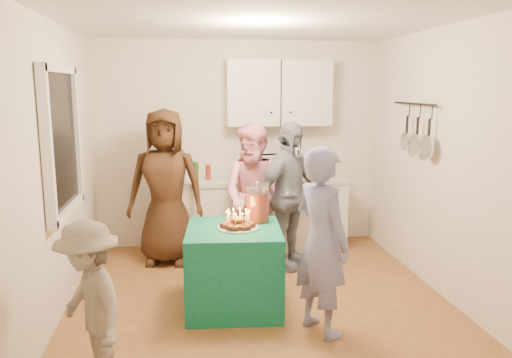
{
  "coord_description": "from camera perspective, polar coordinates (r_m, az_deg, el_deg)",
  "views": [
    {
      "loc": [
        -0.67,
        -4.33,
        2.02
      ],
      "look_at": [
        0.0,
        0.35,
        1.15
      ],
      "focal_mm": 35.0,
      "sensor_mm": 36.0,
      "label": 1
    }
  ],
  "objects": [
    {
      "name": "floor",
      "position": [
        4.83,
        0.61,
        -14.31
      ],
      "size": [
        4.0,
        4.0,
        0.0
      ],
      "primitive_type": "plane",
      "color": "brown",
      "rests_on": "ground"
    },
    {
      "name": "ceiling",
      "position": [
        4.42,
        0.67,
        17.95
      ],
      "size": [
        4.0,
        4.0,
        0.0
      ],
      "primitive_type": "plane",
      "color": "white",
      "rests_on": "floor"
    },
    {
      "name": "back_wall",
      "position": [
        6.41,
        -2.09,
        3.98
      ],
      "size": [
        3.6,
        3.6,
        0.0
      ],
      "primitive_type": "plane",
      "color": "silver",
      "rests_on": "floor"
    },
    {
      "name": "left_wall",
      "position": [
        4.54,
        -22.45,
        0.48
      ],
      "size": [
        4.0,
        4.0,
        0.0
      ],
      "primitive_type": "plane",
      "color": "silver",
      "rests_on": "floor"
    },
    {
      "name": "right_wall",
      "position": [
        5.04,
        21.32,
        1.49
      ],
      "size": [
        4.0,
        4.0,
        0.0
      ],
      "primitive_type": "plane",
      "color": "silver",
      "rests_on": "floor"
    },
    {
      "name": "window_night",
      "position": [
        4.79,
        -21.45,
        4.06
      ],
      "size": [
        0.04,
        1.0,
        1.2
      ],
      "primitive_type": "cube",
      "color": "black",
      "rests_on": "left_wall"
    },
    {
      "name": "counter",
      "position": [
        6.3,
        0.06,
        -4.19
      ],
      "size": [
        2.2,
        0.58,
        0.86
      ],
      "primitive_type": "cube",
      "color": "white",
      "rests_on": "floor"
    },
    {
      "name": "countertop",
      "position": [
        6.2,
        0.06,
        -0.12
      ],
      "size": [
        2.24,
        0.62,
        0.05
      ],
      "primitive_type": "cube",
      "color": "beige",
      "rests_on": "counter"
    },
    {
      "name": "upper_cabinet",
      "position": [
        6.29,
        2.61,
        9.79
      ],
      "size": [
        1.3,
        0.3,
        0.8
      ],
      "primitive_type": "cube",
      "color": "white",
      "rests_on": "back_wall"
    },
    {
      "name": "pot_rack",
      "position": [
        5.59,
        17.3,
        5.65
      ],
      "size": [
        0.12,
        1.0,
        0.6
      ],
      "primitive_type": "cube",
      "color": "black",
      "rests_on": "right_wall"
    },
    {
      "name": "microwave",
      "position": [
        6.21,
        2.04,
        1.44
      ],
      "size": [
        0.56,
        0.43,
        0.28
      ],
      "primitive_type": "imported",
      "rotation": [
        0.0,
        0.0,
        0.18
      ],
      "color": "white",
      "rests_on": "countertop"
    },
    {
      "name": "party_table",
      "position": [
        4.68,
        -2.53,
        -10.13
      ],
      "size": [
        0.92,
        0.92,
        0.76
      ],
      "primitive_type": "cube",
      "rotation": [
        0.0,
        0.0,
        -0.08
      ],
      "color": "#0F684A",
      "rests_on": "floor"
    },
    {
      "name": "donut_cake",
      "position": [
        4.53,
        -2.08,
        -4.57
      ],
      "size": [
        0.38,
        0.38,
        0.18
      ],
      "primitive_type": null,
      "color": "#381C0C",
      "rests_on": "party_table"
    },
    {
      "name": "punch_jar",
      "position": [
        4.73,
        0.13,
        -2.9
      ],
      "size": [
        0.22,
        0.22,
        0.34
      ],
      "primitive_type": "cylinder",
      "color": "red",
      "rests_on": "party_table"
    },
    {
      "name": "man_birthday",
      "position": [
        4.13,
        7.5,
        -7.08
      ],
      "size": [
        0.59,
        0.68,
        1.57
      ],
      "primitive_type": "imported",
      "rotation": [
        0.0,
        0.0,
        2.03
      ],
      "color": "#7A80B2",
      "rests_on": "floor"
    },
    {
      "name": "woman_back_left",
      "position": [
        5.82,
        -10.28,
        -0.89
      ],
      "size": [
        0.96,
        0.7,
        1.79
      ],
      "primitive_type": "imported",
      "rotation": [
        0.0,
        0.0,
        -0.16
      ],
      "color": "brown",
      "rests_on": "floor"
    },
    {
      "name": "woman_back_center",
      "position": [
        5.57,
        -0.03,
        -2.06
      ],
      "size": [
        0.98,
        0.89,
        1.63
      ],
      "primitive_type": "imported",
      "rotation": [
        0.0,
        0.0,
        -0.43
      ],
      "color": "pink",
      "rests_on": "floor"
    },
    {
      "name": "woman_back_right",
      "position": [
        5.58,
        3.73,
        -1.93
      ],
      "size": [
        1.0,
        0.94,
        1.65
      ],
      "primitive_type": "imported",
      "rotation": [
        0.0,
        0.0,
        0.71
      ],
      "color": "#0F1D33",
      "rests_on": "floor"
    },
    {
      "name": "child_near_left",
      "position": [
        3.61,
        -18.44,
        -13.55
      ],
      "size": [
        0.76,
        0.88,
        1.17
      ],
      "primitive_type": "imported",
      "rotation": [
        0.0,
        0.0,
        -1.04
      ],
      "color": "#655D51",
      "rests_on": "floor"
    }
  ]
}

